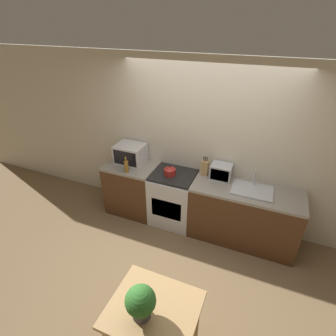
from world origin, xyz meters
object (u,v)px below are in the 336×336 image
Objects in this scene: kettle at (170,171)px; toaster_oven at (221,172)px; bottle at (126,166)px; stove_range at (173,198)px; microwave at (130,154)px; dining_table at (154,315)px.

toaster_oven is at bearing 15.20° from kettle.
toaster_oven is (1.40, 0.38, 0.01)m from bottle.
stove_range is 2.97× the size of toaster_oven.
bottle is at bearing -164.96° from toaster_oven.
microwave is 0.33m from bottle.
toaster_oven is at bearing 13.39° from stove_range.
dining_table is (0.58, -1.98, 0.19)m from stove_range.
dining_table is at bearing -53.91° from bottle.
kettle is 0.77m from toaster_oven.
kettle is at bearing 107.99° from dining_table.
microwave reaches higher than dining_table.
dining_table is at bearing -56.30° from microwave.
stove_range reaches higher than dining_table.
kettle is at bearing -10.08° from microwave.
stove_range is at bearing 36.84° from kettle.
microwave is at bearing 107.37° from bottle.
stove_range is 0.91m from toaster_oven.
stove_range is 1.12× the size of dining_table.
bottle is at bearing -163.37° from stove_range.
kettle is at bearing 14.86° from bottle.
kettle reaches higher than dining_table.
microwave reaches higher than toaster_oven.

